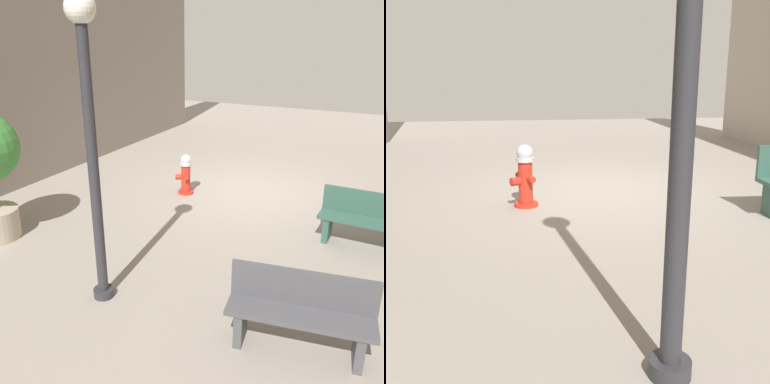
% 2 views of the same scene
% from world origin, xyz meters
% --- Properties ---
extents(ground_plane, '(23.40, 23.40, 0.00)m').
position_xyz_m(ground_plane, '(0.00, 0.00, 0.00)').
color(ground_plane, gray).
extents(fire_hydrant, '(0.41, 0.42, 0.91)m').
position_xyz_m(fire_hydrant, '(1.28, 0.72, 0.46)').
color(fire_hydrant, red).
rests_on(fire_hydrant, ground_plane).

